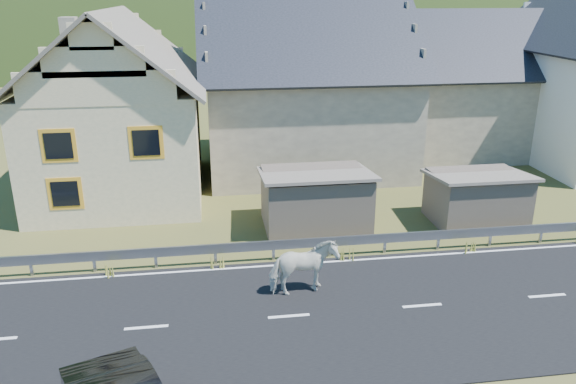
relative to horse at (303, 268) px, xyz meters
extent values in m
plane|color=#353E16|center=(3.37, -1.25, -0.91)|extent=(160.00, 160.00, 0.00)
cube|color=black|center=(3.37, -1.25, -0.89)|extent=(60.00, 7.00, 0.04)
cube|color=silver|center=(3.37, -1.25, -0.86)|extent=(60.00, 6.60, 0.01)
cube|color=#93969B|center=(3.37, 2.43, -0.33)|extent=(28.00, 0.08, 0.34)
cube|color=#93969B|center=(-8.63, 2.45, -0.56)|extent=(0.10, 0.06, 0.70)
cube|color=#93969B|center=(-6.63, 2.45, -0.56)|extent=(0.10, 0.06, 0.70)
cube|color=#93969B|center=(-4.63, 2.45, -0.56)|extent=(0.10, 0.06, 0.70)
cube|color=#93969B|center=(-2.63, 2.45, -0.56)|extent=(0.10, 0.06, 0.70)
cube|color=#93969B|center=(-0.63, 2.45, -0.56)|extent=(0.10, 0.06, 0.70)
cube|color=#93969B|center=(1.37, 2.45, -0.56)|extent=(0.10, 0.06, 0.70)
cube|color=#93969B|center=(3.37, 2.45, -0.56)|extent=(0.10, 0.06, 0.70)
cube|color=#93969B|center=(5.37, 2.45, -0.56)|extent=(0.10, 0.06, 0.70)
cube|color=#93969B|center=(7.37, 2.45, -0.56)|extent=(0.10, 0.06, 0.70)
cube|color=#93969B|center=(9.37, 2.45, -0.56)|extent=(0.10, 0.06, 0.70)
cube|color=#6C5C50|center=(1.37, 5.25, 0.19)|extent=(4.30, 3.30, 2.40)
cube|color=#6C5C50|center=(7.87, 4.75, 0.09)|extent=(3.80, 2.90, 2.20)
cube|color=#FFE3AF|center=(-6.63, 10.75, 1.59)|extent=(7.00, 9.00, 5.00)
cube|color=gold|center=(-8.23, 6.25, 2.49)|extent=(1.30, 0.12, 1.30)
cube|color=gold|center=(-5.03, 6.25, 2.49)|extent=(1.30, 0.12, 1.30)
cube|color=gold|center=(-8.23, 6.25, 0.59)|extent=(1.30, 0.12, 1.30)
cube|color=tan|center=(-8.63, 12.25, 5.65)|extent=(0.70, 0.70, 2.40)
cube|color=tan|center=(2.37, 13.75, 1.59)|extent=(10.00, 9.00, 5.00)
cube|color=tan|center=(12.37, 15.75, 1.39)|extent=(9.00, 8.00, 4.60)
ellipsoid|color=#243B15|center=(8.37, 178.75, -20.91)|extent=(440.00, 280.00, 260.00)
imported|color=silver|center=(0.00, 0.00, 0.00)|extent=(1.30, 2.19, 1.73)
camera|label=1|loc=(-2.65, -15.05, 7.92)|focal=35.00mm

